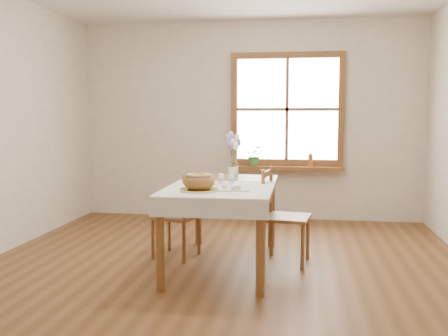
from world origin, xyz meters
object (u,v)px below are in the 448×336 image
(dining_table, at_px, (224,194))
(bread_plate, at_px, (199,190))
(chair_right, at_px, (287,216))
(flower_vase, at_px, (233,174))
(chair_left, at_px, (176,215))

(dining_table, height_order, bread_plate, bread_plate)
(chair_right, distance_m, flower_vase, 0.67)
(dining_table, xyz_separation_m, flower_vase, (0.03, 0.39, 0.14))
(chair_left, bearing_deg, bread_plate, 41.47)
(dining_table, relative_size, flower_vase, 14.61)
(chair_right, bearing_deg, chair_left, 96.44)
(chair_right, xyz_separation_m, flower_vase, (-0.53, 0.21, 0.36))
(chair_left, height_order, flower_vase, flower_vase)
(bread_plate, bearing_deg, dining_table, 74.10)
(chair_left, distance_m, flower_vase, 0.69)
(dining_table, bearing_deg, bread_plate, -105.90)
(chair_right, relative_size, flower_vase, 8.07)
(chair_left, relative_size, chair_right, 0.93)
(dining_table, bearing_deg, chair_right, 18.04)
(dining_table, relative_size, chair_left, 1.94)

